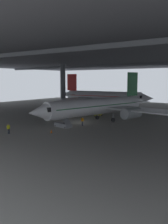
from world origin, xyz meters
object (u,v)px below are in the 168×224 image
crew_worker_by_stairs (82,121)px  baggage_tug (98,114)px  traffic_cone_orange (51,131)px  crew_worker_near_nose (8,128)px  airplane_main (99,106)px  airplane_distant (101,97)px  boarding_stairs (63,123)px

crew_worker_by_stairs → baggage_tug: (-4.38, 12.47, -0.45)m
traffic_cone_orange → baggage_tug: size_ratio=0.25×
crew_worker_near_nose → airplane_main: bearing=74.2°
baggage_tug → crew_worker_near_nose: bearing=-92.2°
crew_worker_near_nose → traffic_cone_orange: size_ratio=2.80×
crew_worker_near_nose → traffic_cone_orange: bearing=41.8°
crew_worker_near_nose → airplane_distant: size_ratio=0.05×
airplane_distant → baggage_tug: airplane_distant is taller
crew_worker_by_stairs → airplane_distant: 35.64m
boarding_stairs → crew_worker_by_stairs: bearing=52.3°
crew_worker_near_nose → airplane_distant: bearing=102.9°
airplane_main → crew_worker_by_stairs: (0.01, -5.92, -2.30)m
crew_worker_near_nose → baggage_tug: (0.99, 25.51, -0.43)m
airplane_main → boarding_stairs: size_ratio=7.39×
crew_worker_near_nose → airplane_distant: airplane_distant is taller
crew_worker_near_nose → crew_worker_by_stairs: crew_worker_by_stairs is taller
crew_worker_by_stairs → traffic_cone_orange: bearing=-91.5°
boarding_stairs → traffic_cone_orange: boarding_stairs is taller
airplane_main → traffic_cone_orange: size_ratio=55.00×
crew_worker_by_stairs → baggage_tug: size_ratio=0.72×
boarding_stairs → baggage_tug: bearing=97.5°
airplane_main → crew_worker_near_nose: 19.83m
boarding_stairs → crew_worker_near_nose: size_ratio=2.66×
crew_worker_near_nose → baggage_tug: crew_worker_near_nose is taller
airplane_main → boarding_stairs: 9.60m
crew_worker_near_nose → airplane_distant: 46.19m
crew_worker_by_stairs → boarding_stairs: bearing=-127.7°
traffic_cone_orange → baggage_tug: (-4.16, 20.91, 0.23)m
boarding_stairs → crew_worker_by_stairs: 3.84m
airplane_main → crew_worker_by_stairs: airplane_main is taller
airplane_main → baggage_tug: 8.34m
crew_worker_near_nose → traffic_cone_orange: crew_worker_near_nose is taller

